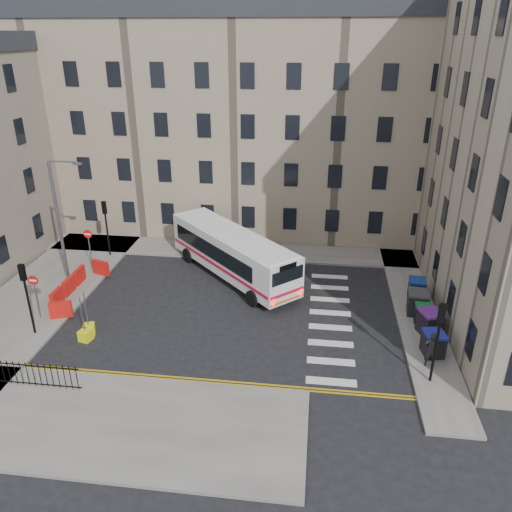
% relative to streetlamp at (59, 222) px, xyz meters
% --- Properties ---
extents(ground, '(120.00, 120.00, 0.00)m').
position_rel_streetlamp_xyz_m(ground, '(13.00, -2.00, -4.34)').
color(ground, black).
rests_on(ground, ground).
extents(pavement_north, '(36.00, 3.20, 0.15)m').
position_rel_streetlamp_xyz_m(pavement_north, '(7.00, 6.60, -4.26)').
color(pavement_north, slate).
rests_on(pavement_north, ground).
extents(pavement_east, '(2.40, 26.00, 0.15)m').
position_rel_streetlamp_xyz_m(pavement_east, '(22.00, 2.00, -4.26)').
color(pavement_east, slate).
rests_on(pavement_east, ground).
extents(pavement_west, '(6.00, 22.00, 0.15)m').
position_rel_streetlamp_xyz_m(pavement_west, '(-1.00, -1.00, -4.26)').
color(pavement_west, slate).
rests_on(pavement_west, ground).
extents(pavement_sw, '(20.00, 6.00, 0.15)m').
position_rel_streetlamp_xyz_m(pavement_sw, '(6.00, -12.00, -4.26)').
color(pavement_sw, slate).
rests_on(pavement_sw, ground).
extents(terrace_north, '(38.30, 10.80, 17.20)m').
position_rel_streetlamp_xyz_m(terrace_north, '(6.00, 13.50, 4.28)').
color(terrace_north, gray).
rests_on(terrace_north, ground).
extents(traffic_light_east, '(0.28, 0.22, 4.10)m').
position_rel_streetlamp_xyz_m(traffic_light_east, '(21.60, -7.50, -1.47)').
color(traffic_light_east, black).
rests_on(traffic_light_east, pavement_east).
extents(traffic_light_nw, '(0.28, 0.22, 4.10)m').
position_rel_streetlamp_xyz_m(traffic_light_nw, '(1.00, 4.50, -1.47)').
color(traffic_light_nw, black).
rests_on(traffic_light_nw, pavement_west).
extents(traffic_light_sw, '(0.28, 0.22, 4.10)m').
position_rel_streetlamp_xyz_m(traffic_light_sw, '(1.00, -6.00, -1.47)').
color(traffic_light_sw, black).
rests_on(traffic_light_sw, pavement_west).
extents(streetlamp, '(0.50, 0.22, 8.14)m').
position_rel_streetlamp_xyz_m(streetlamp, '(0.00, 0.00, 0.00)').
color(streetlamp, '#595B5E').
rests_on(streetlamp, pavement_west).
extents(no_entry_north, '(0.60, 0.08, 3.00)m').
position_rel_streetlamp_xyz_m(no_entry_north, '(0.50, 2.50, -2.26)').
color(no_entry_north, '#595B5E').
rests_on(no_entry_north, pavement_west).
extents(no_entry_south, '(0.60, 0.08, 3.00)m').
position_rel_streetlamp_xyz_m(no_entry_south, '(0.50, -4.50, -2.26)').
color(no_entry_south, '#595B5E').
rests_on(no_entry_south, pavement_west).
extents(roadworks_barriers, '(1.66, 6.26, 1.00)m').
position_rel_streetlamp_xyz_m(roadworks_barriers, '(1.16, -1.50, -3.69)').
color(roadworks_barriers, red).
rests_on(roadworks_barriers, pavement_west).
extents(iron_railings, '(7.80, 0.04, 1.20)m').
position_rel_streetlamp_xyz_m(iron_railings, '(1.75, -10.20, -3.59)').
color(iron_railings, black).
rests_on(iron_railings, pavement_sw).
extents(bus, '(9.75, 10.04, 3.11)m').
position_rel_streetlamp_xyz_m(bus, '(10.49, 2.44, -2.54)').
color(bus, white).
rests_on(bus, ground).
extents(wheelie_bin_a, '(1.17, 1.29, 1.26)m').
position_rel_streetlamp_xyz_m(wheelie_bin_a, '(22.08, -5.31, -3.55)').
color(wheelie_bin_a, black).
rests_on(wheelie_bin_a, pavement_east).
extents(wheelie_bin_b, '(1.43, 1.53, 1.37)m').
position_rel_streetlamp_xyz_m(wheelie_bin_b, '(22.27, -3.37, -3.50)').
color(wheelie_bin_b, black).
rests_on(wheelie_bin_b, pavement_east).
extents(wheelie_bin_c, '(0.99, 1.11, 1.13)m').
position_rel_streetlamp_xyz_m(wheelie_bin_c, '(22.10, -2.07, -3.62)').
color(wheelie_bin_c, black).
rests_on(wheelie_bin_c, pavement_east).
extents(wheelie_bin_d, '(1.23, 1.37, 1.39)m').
position_rel_streetlamp_xyz_m(wheelie_bin_d, '(21.94, -1.23, -3.49)').
color(wheelie_bin_d, black).
rests_on(wheelie_bin_d, pavement_east).
extents(wheelie_bin_e, '(1.11, 1.24, 1.26)m').
position_rel_streetlamp_xyz_m(wheelie_bin_e, '(22.21, 0.60, -3.55)').
color(wheelie_bin_e, black).
rests_on(wheelie_bin_e, pavement_east).
extents(pedestrian, '(0.71, 0.48, 1.89)m').
position_rel_streetlamp_xyz_m(pedestrian, '(21.73, -6.33, -3.24)').
color(pedestrian, black).
rests_on(pedestrian, pavement_east).
extents(bollard_yellow, '(0.77, 0.77, 0.60)m').
position_rel_streetlamp_xyz_m(bollard_yellow, '(3.91, -5.55, -4.04)').
color(bollard_yellow, '#E9EC0D').
rests_on(bollard_yellow, ground).
extents(bollard_chevron, '(0.72, 0.72, 0.60)m').
position_rel_streetlamp_xyz_m(bollard_chevron, '(3.98, -6.14, -4.04)').
color(bollard_chevron, yellow).
rests_on(bollard_chevron, ground).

